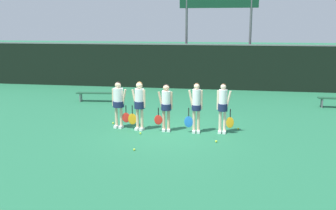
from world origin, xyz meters
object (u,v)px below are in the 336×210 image
tennis_ball_2 (216,141)px  tennis_ball_3 (113,123)px  tennis_ball_1 (134,150)px  tennis_ball_4 (238,129)px  tennis_ball_0 (140,133)px  player_2 (166,104)px  scoreboard (219,4)px  player_0 (119,100)px  player_1 (139,102)px  player_4 (223,105)px  player_3 (196,104)px  bench_courtside (98,94)px

tennis_ball_2 → tennis_ball_3: bearing=156.7°
tennis_ball_3 → tennis_ball_1: bearing=-61.6°
tennis_ball_1 → tennis_ball_4: same height
tennis_ball_0 → tennis_ball_3: tennis_ball_3 is taller
player_2 → tennis_ball_2: (1.82, -1.05, -0.96)m
tennis_ball_1 → tennis_ball_4: size_ratio=0.99×
scoreboard → tennis_ball_2: bearing=-87.1°
player_0 → tennis_ball_4: (4.28, 0.49, -0.98)m
player_0 → player_2: 1.77m
tennis_ball_1 → player_0: bearing=116.2°
player_0 → player_1: size_ratio=0.98×
player_2 → tennis_ball_3: bearing=157.9°
player_4 → tennis_ball_0: 3.00m
player_4 → tennis_ball_4: player_4 is taller
tennis_ball_1 → tennis_ball_2: (2.37, 1.26, 0.00)m
tennis_ball_0 → player_3: bearing=15.9°
tennis_ball_2 → player_4: bearing=82.6°
tennis_ball_1 → player_2: bearing=76.6°
bench_courtside → tennis_ball_0: (3.42, -5.26, -0.36)m
player_0 → tennis_ball_0: player_0 is taller
player_0 → tennis_ball_3: size_ratio=24.87×
player_1 → player_4: size_ratio=1.00×
tennis_ball_1 → tennis_ball_3: 3.37m
tennis_ball_1 → tennis_ball_2: 2.68m
player_2 → tennis_ball_4: (2.51, 0.64, -0.96)m
player_4 → tennis_ball_1: player_4 is taller
bench_courtside → player_3: size_ratio=1.21×
player_0 → player_1: 0.82m
player_3 → tennis_ball_2: player_3 is taller
scoreboard → tennis_ball_1: bearing=-98.2°
scoreboard → tennis_ball_2: scoreboard is taller
player_0 → tennis_ball_1: player_0 is taller
player_0 → tennis_ball_0: size_ratio=26.23×
bench_courtside → tennis_ball_2: 8.36m
scoreboard → player_4: size_ratio=3.50×
player_2 → player_3: player_3 is taller
scoreboard → tennis_ball_0: scoreboard is taller
bench_courtside → tennis_ball_3: size_ratio=30.76×
scoreboard → bench_courtside: size_ratio=2.89×
bench_courtside → player_3: bearing=-47.5°
bench_courtside → player_2: (4.22, -4.72, 0.60)m
tennis_ball_2 → bench_courtside: bearing=136.3°
player_0 → player_4: (3.73, -0.07, -0.01)m
player_1 → tennis_ball_1: size_ratio=26.91×
player_1 → player_2: size_ratio=1.04×
player_1 → tennis_ball_3: bearing=162.4°
tennis_ball_3 → player_0: bearing=-51.9°
scoreboard → player_0: (-3.01, -9.98, -3.82)m
tennis_ball_2 → tennis_ball_3: tennis_ball_2 is taller
tennis_ball_4 → player_4: bearing=-134.6°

